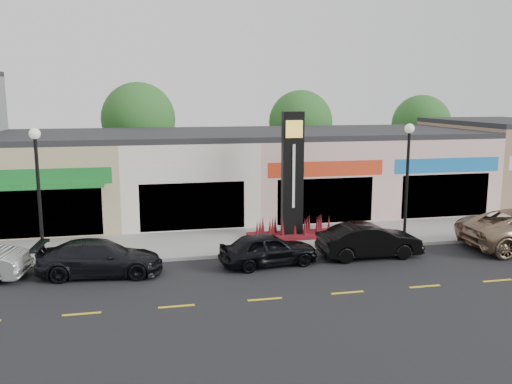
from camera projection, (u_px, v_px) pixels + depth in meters
ground at (248, 272)px, 21.39m from camera, size 120.00×120.00×0.00m
sidewalk at (230, 241)px, 25.56m from camera, size 52.00×4.30×0.15m
curb at (238, 255)px, 23.40m from camera, size 52.00×0.20×0.15m
shop_beige at (58, 177)px, 30.24m from camera, size 7.00×10.85×4.80m
shop_cream at (184, 173)px, 31.70m from camera, size 7.00×10.01×4.80m
shop_pink_w at (299, 170)px, 33.15m from camera, size 7.00×10.01×4.80m
shop_pink_e at (404, 167)px, 34.60m from camera, size 7.00×10.01×4.80m
shop_tan at (501, 160)px, 36.02m from camera, size 7.00×10.01×5.30m
tree_rear_west at (139, 119)px, 38.41m from camera, size 5.20×5.20×7.83m
tree_rear_mid at (301, 122)px, 40.96m from camera, size 4.80×4.80×7.29m
tree_rear_east at (421, 124)px, 43.08m from camera, size 4.60×4.60×6.94m
lamp_west_near at (38, 182)px, 21.53m from camera, size 0.44×0.44×5.47m
lamp_east_near at (407, 171)px, 24.85m from camera, size 0.44×0.44×5.47m
pylon_sign at (292, 194)px, 25.65m from camera, size 4.20×1.30×6.00m
car_dark_sedan at (100, 258)px, 20.88m from camera, size 2.44×4.94×1.38m
car_black_sedan at (268, 249)px, 22.12m from camera, size 2.12×4.17×1.36m
car_black_conv at (369, 241)px, 23.24m from camera, size 1.57×4.44×1.46m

